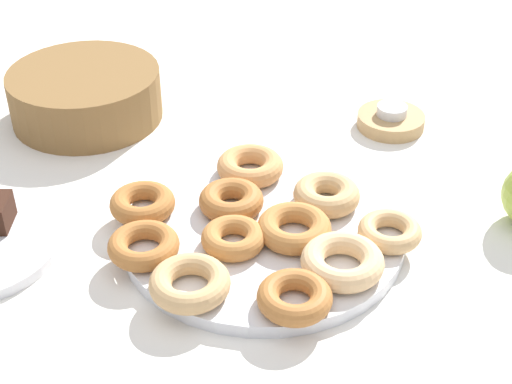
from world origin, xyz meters
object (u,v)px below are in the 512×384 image
Objects in this scene: candle_holder at (391,121)px; donut_5 at (190,283)px; donut_4 at (294,228)px; donut_0 at (250,166)px; donut_3 at (231,200)px; donut_7 at (390,231)px; donut_6 at (295,297)px; donut_2 at (327,195)px; donut_1 at (142,203)px; tealight at (392,110)px; donut_plate at (263,231)px; donut_8 at (342,262)px; donut_9 at (144,245)px; donut_10 at (233,238)px; basket at (86,95)px.

donut_5 is at bearing -142.52° from candle_holder.
donut_0 is at bearing 94.96° from donut_4.
donut_3 is 0.20m from donut_7.
donut_5 is at bearing 152.15° from donut_6.
donut_2 is 0.23m from donut_5.
candle_holder is (0.40, 0.13, -0.02)m from donut_1.
tealight is (0.29, 0.16, -0.00)m from donut_3.
donut_4 is at bearing -46.98° from donut_plate.
donut_9 is at bearing 155.46° from donut_8.
donut_plate is 4.24× the size of donut_6.
donut_10 is at bearing -114.04° from donut_0.
tealight is (0.25, 0.09, -0.00)m from donut_0.
donut_1 is at bearing -165.25° from donut_0.
donut_4 is 0.94× the size of donut_8.
donut_5 reaches higher than tealight.
donut_9 is at bearing -155.84° from donut_3.
donut_6 is 0.44m from candle_holder.
donut_0 is at bearing 36.44° from donut_9.
donut_2 is 0.14m from donut_10.
tealight is at bearing 51.26° from donut_6.
tealight is at bearing 26.88° from donut_9.
donut_2 is at bearing -134.31° from tealight.
basket is at bearing 116.87° from donut_4.
donut_2 is at bearing 58.59° from donut_6.
donut_9 is at bearing -172.82° from donut_2.
donut_4 is 1.17× the size of donut_7.
donut_0 is at bearing 56.58° from donut_3.
candle_holder is at bearing 27.96° from donut_3.
donut_plate is 1.51× the size of basket.
donut_1 is 0.92× the size of donut_4.
donut_0 is 1.09× the size of donut_6.
donut_6 is at bearing -152.74° from donut_7.
donut_4 is at bearing -52.59° from donut_3.
donut_5 is 0.25m from donut_7.
basket reaches higher than donut_plate.
donut_4 reaches higher than donut_10.
donut_6 is at bearing -72.34° from basket.
donut_6 reaches higher than candle_holder.
donut_7 reaches higher than tealight.
candle_holder is 0.44× the size of basket.
donut_8 reaches higher than donut_10.
donut_3 reaches higher than donut_5.
donut_1 is 0.97× the size of donut_2.
donut_6 reaches higher than donut_7.
donut_2 is at bearing 19.12° from donut_10.
donut_9 is at bearing 170.71° from donut_10.
donut_9 is at bearing -143.56° from donut_0.
donut_5 is 0.09m from donut_9.
donut_5 is at bearing 174.69° from donut_8.
tealight is (0.27, 0.34, -0.00)m from donut_6.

